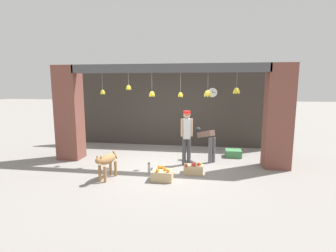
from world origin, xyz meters
The scene contains 13 objects.
ground_plane centered at (0.00, 0.00, 0.00)m, with size 60.00×60.00×0.00m, color gray.
shop_back_wall centered at (0.00, 2.56, 1.44)m, with size 7.45×0.12×2.87m, color #38332D.
shop_pillar_left centered at (-3.08, 0.30, 1.44)m, with size 0.70×0.60×2.87m, color brown.
shop_pillar_right centered at (3.08, 0.30, 1.44)m, with size 0.70×0.60×2.87m, color brown.
storefront_awning centered at (0.01, 0.12, 2.72)m, with size 5.55×0.26×0.93m.
dog centered at (-1.27, -1.31, 0.47)m, with size 0.37×0.89×0.68m.
shopkeeper centered at (0.57, 0.16, 0.92)m, with size 0.34×0.27×1.57m.
worker_stooping centered at (1.16, 0.62, 0.66)m, with size 0.63×0.63×0.99m.
fruit_crate_oranges centered at (0.10, -1.17, 0.13)m, with size 0.50×0.41×0.33m.
fruit_crate_apples centered at (0.82, -0.57, 0.12)m, with size 0.50×0.35×0.29m.
produce_box_green centered at (2.01, 1.21, 0.11)m, with size 0.50×0.42×0.23m, color #42844C.
water_bottle centered at (-0.34, -0.74, 0.14)m, with size 0.07×0.07×0.29m.
wall_clock centered at (1.32, 2.49, 2.02)m, with size 0.36×0.03×0.36m.
Camera 1 is at (1.14, -7.20, 2.32)m, focal length 28.00 mm.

